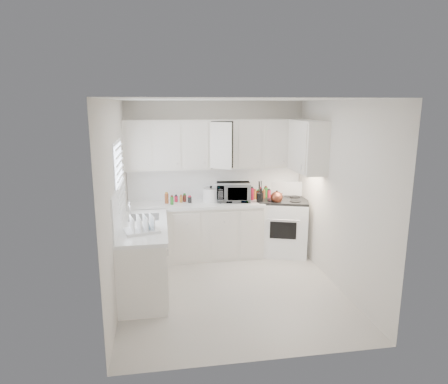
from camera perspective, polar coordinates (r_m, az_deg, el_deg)
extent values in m
plane|color=beige|center=(5.70, 1.15, -13.90)|extent=(3.20, 3.20, 0.00)
plane|color=white|center=(5.11, 1.28, 13.22)|extent=(3.20, 3.20, 0.00)
plane|color=beige|center=(6.80, -1.21, 2.04)|extent=(3.00, 0.00, 3.00)
plane|color=beige|center=(3.75, 5.63, -6.81)|extent=(3.00, 0.00, 3.00)
plane|color=beige|center=(5.20, -15.26, -1.69)|extent=(0.00, 3.20, 3.20)
plane|color=beige|center=(5.71, 16.19, -0.50)|extent=(0.00, 3.20, 3.20)
cube|color=silver|center=(6.54, -4.20, -1.79)|extent=(2.24, 0.64, 0.05)
cube|color=silver|center=(5.47, -11.59, -4.88)|extent=(0.64, 1.62, 0.05)
cube|color=silver|center=(6.80, -1.19, 1.40)|extent=(2.98, 0.02, 0.55)
cube|color=silver|center=(5.41, -14.90, -1.94)|extent=(0.02, 1.60, 0.55)
imported|color=gray|center=(6.60, 1.36, 0.28)|extent=(0.59, 0.38, 0.38)
cylinder|color=white|center=(6.77, -0.92, 0.13)|extent=(0.12, 0.12, 0.27)
cylinder|color=brown|center=(6.62, -8.28, -0.90)|extent=(0.06, 0.06, 0.13)
cylinder|color=#277326|center=(6.53, -7.61, -1.06)|extent=(0.06, 0.06, 0.13)
cylinder|color=red|center=(6.62, -6.99, -0.86)|extent=(0.06, 0.06, 0.13)
cylinder|color=#C07D2D|center=(6.54, -6.30, -1.01)|extent=(0.06, 0.06, 0.13)
cylinder|color=#542018|center=(6.63, -5.69, -0.81)|extent=(0.06, 0.06, 0.13)
cylinder|color=black|center=(6.55, -4.99, -0.97)|extent=(0.06, 0.06, 0.13)
cylinder|color=red|center=(6.82, 3.80, -0.14)|extent=(0.06, 0.06, 0.19)
cylinder|color=#C07D2D|center=(6.77, 4.37, -0.24)|extent=(0.06, 0.06, 0.19)
cylinder|color=#542018|center=(6.84, 4.70, -0.11)|extent=(0.06, 0.06, 0.19)
cylinder|color=black|center=(6.80, 5.27, -0.20)|extent=(0.06, 0.06, 0.19)
cylinder|color=brown|center=(6.87, 5.59, -0.08)|extent=(0.06, 0.06, 0.19)
cylinder|color=#277326|center=(6.83, 6.16, -0.17)|extent=(0.06, 0.06, 0.19)
cylinder|color=red|center=(6.90, 6.47, -0.05)|extent=(0.06, 0.06, 0.19)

